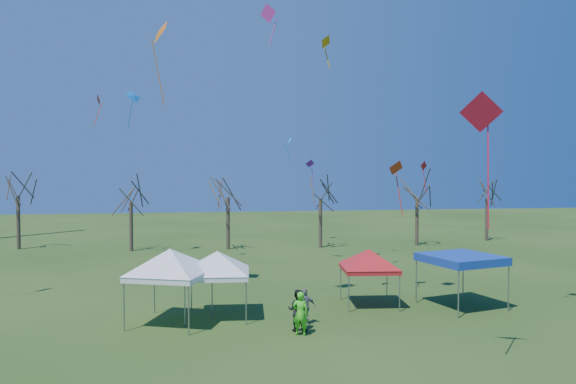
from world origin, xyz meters
The scene contains 24 objects.
ground centered at (0.00, 0.00, 0.00)m, with size 140.00×140.00×0.00m, color #224215.
tree_0 centered at (-20.85, 27.38, 6.49)m, with size 3.83×3.83×8.44m.
tree_1 centered at (-10.77, 24.65, 5.79)m, with size 3.42×3.42×7.54m.
tree_2 centered at (-2.37, 24.38, 6.29)m, with size 3.71×3.71×8.18m.
tree_3 centered at (6.03, 24.04, 6.08)m, with size 3.59×3.59×7.91m.
tree_4 centered at (15.36, 24.00, 6.06)m, with size 3.58×3.58×7.89m.
tree_5 centered at (23.72, 26.07, 5.73)m, with size 3.39×3.39×7.46m.
tent_white_west centered at (-6.04, 1.81, 3.15)m, with size 4.15×4.15×3.90m.
tent_white_mid centered at (-3.93, 2.52, 2.91)m, with size 4.07×4.07×3.60m.
tent_red centered at (3.77, 3.37, 2.69)m, with size 3.77×3.77×3.34m.
tent_blue centered at (8.29, 2.37, 2.42)m, with size 4.06×4.06×2.64m.
person_green centered at (-0.59, -0.81, 0.92)m, with size 0.67×0.44×1.83m, color #40D722.
person_dark centered at (-0.60, -0.21, 0.89)m, with size 0.87×0.68×1.79m, color black.
person_grey centered at (-0.08, 0.70, 0.80)m, with size 0.93×0.39×1.59m, color slate.
kite_5 centered at (4.61, -5.70, 8.75)m, with size 1.49×1.06×4.59m.
kite_12 centered at (15.24, 22.40, 7.41)m, with size 0.92×0.65×2.94m.
kite_25 centered at (1.50, 3.54, 13.29)m, with size 0.85×0.84×1.66m.
kite_13 centered at (-12.44, 20.01, 12.43)m, with size 0.73×1.00×2.56m.
kite_17 centered at (6.07, 5.70, 7.03)m, with size 1.21×1.02×3.10m.
kite_11 centered at (-0.13, 13.05, 17.53)m, with size 1.24×1.25×2.95m.
kite_19 centered at (4.56, 21.76, 7.59)m, with size 0.96×0.76×2.24m.
kite_22 centered at (2.76, 21.93, 9.49)m, with size 0.74×0.82×2.36m.
kite_2 centered at (-10.01, 21.16, 12.95)m, with size 1.58×1.55×3.37m.
kite_8 centered at (-6.81, 6.85, 14.30)m, with size 1.37×1.76×4.58m.
Camera 1 is at (-4.57, -21.58, 6.72)m, focal length 32.00 mm.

